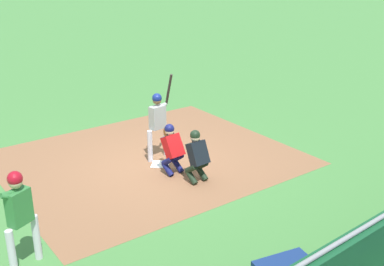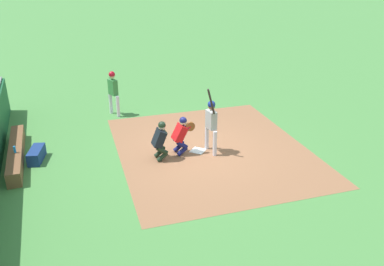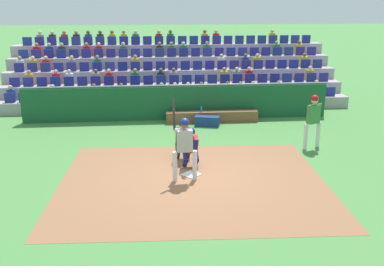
% 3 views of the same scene
% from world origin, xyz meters
% --- Properties ---
extents(ground_plane, '(160.00, 160.00, 0.00)m').
position_xyz_m(ground_plane, '(0.00, 0.00, 0.00)').
color(ground_plane, '#488440').
extents(infield_dirt_patch, '(7.49, 6.42, 0.01)m').
position_xyz_m(infield_dirt_patch, '(0.00, 0.50, 0.00)').
color(infield_dirt_patch, '#905F41').
rests_on(infield_dirt_patch, ground_plane).
extents(home_plate_marker, '(0.62, 0.62, 0.02)m').
position_xyz_m(home_plate_marker, '(0.00, 0.00, 0.02)').
color(home_plate_marker, white).
rests_on(home_plate_marker, infield_dirt_patch).
extents(batter_at_plate, '(0.69, 0.41, 2.28)m').
position_xyz_m(batter_at_plate, '(0.22, 0.36, 1.11)').
color(batter_at_plate, silver).
rests_on(batter_at_plate, ground_plane).
extents(catcher_crouching, '(0.48, 0.72, 1.27)m').
position_xyz_m(catcher_crouching, '(-0.03, -0.56, 0.71)').
color(catcher_crouching, navy).
rests_on(catcher_crouching, ground_plane).
extents(home_plate_umpire, '(0.46, 0.45, 1.29)m').
position_xyz_m(home_plate_umpire, '(0.14, -1.30, 0.70)').
color(home_plate_umpire, black).
rests_on(home_plate_umpire, ground_plane).
extents(water_bottle_on_bench, '(0.07, 0.07, 0.21)m').
position_xyz_m(water_bottle_on_bench, '(-0.93, -5.58, 0.55)').
color(water_bottle_on_bench, '#1C77C3').
rests_on(water_bottle_on_bench, dugout_bench).
extents(on_deck_batter, '(0.67, 0.38, 1.82)m').
position_xyz_m(on_deck_batter, '(-4.25, -2.01, 1.11)').
color(on_deck_batter, silver).
rests_on(on_deck_batter, ground_plane).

